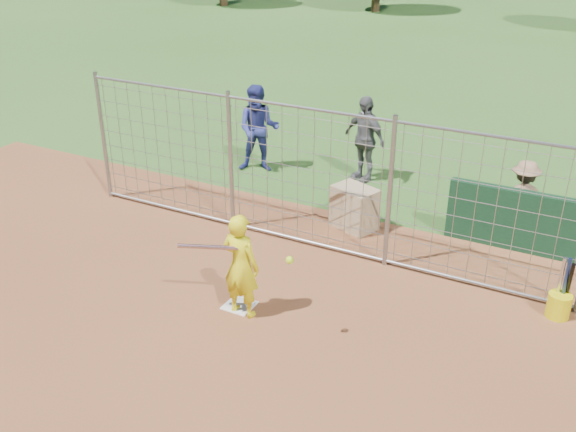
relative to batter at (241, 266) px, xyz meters
The scene contains 12 objects.
ground 0.88m from the batter, 112.06° to the left, with size 100.00×100.00×0.00m, color #2D591E.
infield_dirt 2.79m from the batter, 92.91° to the right, with size 18.00×18.00×0.00m, color brown.
home_plate 0.82m from the batter, 135.19° to the left, with size 0.43×0.43×0.02m, color silver.
dugout_wall 5.12m from the batter, 50.32° to the left, with size 2.60×0.20×1.10m, color #11381E.
batter is the anchor object (origin of this frame).
bystander_a 5.73m from the batter, 117.70° to the left, with size 0.95×0.74×1.96m, color navy.
bystander_b 5.68m from the batter, 93.88° to the left, with size 1.10×0.46×1.87m, color #55555A.
bystander_c 5.51m from the batter, 55.56° to the left, with size 0.92×0.53×1.43m, color #916A4F.
equipment_bin 3.43m from the batter, 83.89° to the left, with size 0.80×0.55×0.80m, color tan.
equipment_in_play 0.46m from the batter, 100.96° to the right, with size 1.78×0.39×0.25m.
bucket_with_bats 4.67m from the batter, 26.86° to the left, with size 0.34×0.39×0.98m.
backstop_fence 2.38m from the batter, 93.33° to the left, with size 9.08×0.08×2.60m.
Camera 1 is at (4.44, -7.02, 5.43)m, focal length 40.00 mm.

